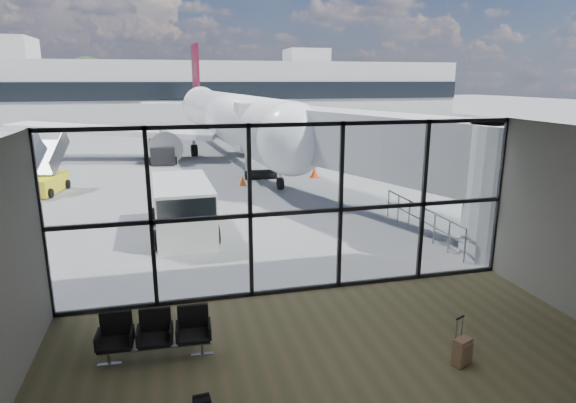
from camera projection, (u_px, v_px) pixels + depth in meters
name	position (u px, v px, depth m)	size (l,w,h in m)	color
ground	(199.00, 133.00, 50.52)	(220.00, 220.00, 0.00)	slate
lounge_shell	(373.00, 263.00, 7.73)	(12.02, 8.01, 4.51)	#696542
glass_curtain_wall	(296.00, 211.00, 12.34)	(12.10, 0.12, 4.50)	white
jet_bridge	(366.00, 148.00, 20.01)	(8.00, 16.50, 4.33)	#ADB0B2
apron_railing	(421.00, 217.00, 17.32)	(0.06, 5.46, 1.11)	gray
far_terminal	(183.00, 89.00, 70.02)	(80.00, 12.20, 11.00)	#BCBCB6
tree_3	(4.00, 85.00, 73.19)	(4.95, 4.95, 7.12)	#382619
tree_4	(46.00, 81.00, 74.44)	(5.61, 5.61, 8.07)	#382619
tree_5	(87.00, 77.00, 75.68)	(6.27, 6.27, 9.03)	#382619
seating_row	(155.00, 332.00, 9.74)	(2.24, 0.71, 0.99)	gray
suitcase	(462.00, 351.00, 9.49)	(0.43, 0.37, 1.00)	#977354
airliner	(226.00, 117.00, 36.49)	(30.25, 35.11, 9.04)	white
service_van	(183.00, 208.00, 17.34)	(2.34, 4.58, 1.96)	silver
belt_loader	(164.00, 152.00, 32.94)	(1.84, 4.40, 2.01)	black
mobile_stairs	(42.00, 181.00, 23.98)	(2.32, 3.70, 2.43)	yellow
traffic_cone_a	(243.00, 181.00, 25.72)	(0.36, 0.36, 0.52)	#E4520C
traffic_cone_b	(193.00, 179.00, 26.03)	(0.44, 0.44, 0.64)	orange
traffic_cone_c	(315.00, 172.00, 27.77)	(0.48, 0.48, 0.68)	#F7390D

